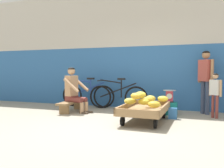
{
  "coord_description": "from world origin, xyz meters",
  "views": [
    {
      "loc": [
        1.48,
        -3.92,
        1.05
      ],
      "look_at": [
        -0.4,
        1.22,
        0.75
      ],
      "focal_mm": 38.48,
      "sensor_mm": 36.0,
      "label": 1
    }
  ],
  "objects_px": {
    "low_bench": "(72,104)",
    "customer_adult": "(206,75)",
    "plastic_crate": "(169,108)",
    "vendor_seated": "(74,90)",
    "bicycle_far_left": "(118,96)",
    "shopping_bag": "(173,113)",
    "customer_child": "(215,90)",
    "banana_cart": "(145,110)",
    "weighing_scale": "(170,96)",
    "bicycle_near_left": "(87,95)"
  },
  "relations": [
    {
      "from": "vendor_seated",
      "to": "bicycle_far_left",
      "type": "xyz_separation_m",
      "value": [
        0.9,
        0.82,
        -0.21
      ]
    },
    {
      "from": "shopping_bag",
      "to": "bicycle_far_left",
      "type": "bearing_deg",
      "value": 150.86
    },
    {
      "from": "low_bench",
      "to": "vendor_seated",
      "type": "distance_m",
      "value": 0.38
    },
    {
      "from": "vendor_seated",
      "to": "customer_child",
      "type": "xyz_separation_m",
      "value": [
        3.34,
        0.35,
        0.05
      ]
    },
    {
      "from": "low_bench",
      "to": "customer_adult",
      "type": "height_order",
      "value": "customer_adult"
    },
    {
      "from": "banana_cart",
      "to": "bicycle_far_left",
      "type": "distance_m",
      "value": 1.74
    },
    {
      "from": "plastic_crate",
      "to": "weighing_scale",
      "type": "xyz_separation_m",
      "value": [
        -0.0,
        -0.0,
        0.3
      ]
    },
    {
      "from": "shopping_bag",
      "to": "customer_child",
      "type": "bearing_deg",
      "value": 25.18
    },
    {
      "from": "customer_adult",
      "to": "customer_child",
      "type": "xyz_separation_m",
      "value": [
        0.19,
        -0.47,
        -0.34
      ]
    },
    {
      "from": "weighing_scale",
      "to": "customer_adult",
      "type": "height_order",
      "value": "customer_adult"
    },
    {
      "from": "bicycle_far_left",
      "to": "low_bench",
      "type": "bearing_deg",
      "value": -140.91
    },
    {
      "from": "weighing_scale",
      "to": "shopping_bag",
      "type": "xyz_separation_m",
      "value": [
        0.13,
        -0.5,
        -0.33
      ]
    },
    {
      "from": "bicycle_near_left",
      "to": "shopping_bag",
      "type": "bearing_deg",
      "value": -20.6
    },
    {
      "from": "customer_adult",
      "to": "bicycle_near_left",
      "type": "bearing_deg",
      "value": 178.67
    },
    {
      "from": "customer_adult",
      "to": "vendor_seated",
      "type": "bearing_deg",
      "value": -165.46
    },
    {
      "from": "bicycle_far_left",
      "to": "shopping_bag",
      "type": "distance_m",
      "value": 1.81
    },
    {
      "from": "customer_adult",
      "to": "plastic_crate",
      "type": "bearing_deg",
      "value": -154.77
    },
    {
      "from": "weighing_scale",
      "to": "customer_adult",
      "type": "distance_m",
      "value": 1.02
    },
    {
      "from": "weighing_scale",
      "to": "customer_adult",
      "type": "relative_size",
      "value": 0.2
    },
    {
      "from": "weighing_scale",
      "to": "low_bench",
      "type": "bearing_deg",
      "value": -170.2
    },
    {
      "from": "weighing_scale",
      "to": "shopping_bag",
      "type": "bearing_deg",
      "value": -75.24
    },
    {
      "from": "bicycle_far_left",
      "to": "customer_adult",
      "type": "height_order",
      "value": "customer_adult"
    },
    {
      "from": "vendor_seated",
      "to": "weighing_scale",
      "type": "distance_m",
      "value": 2.38
    },
    {
      "from": "weighing_scale",
      "to": "shopping_bag",
      "type": "relative_size",
      "value": 1.25
    },
    {
      "from": "banana_cart",
      "to": "vendor_seated",
      "type": "distance_m",
      "value": 2.06
    },
    {
      "from": "bicycle_near_left",
      "to": "banana_cart",
      "type": "bearing_deg",
      "value": -35.8
    },
    {
      "from": "low_bench",
      "to": "bicycle_far_left",
      "type": "bearing_deg",
      "value": 39.09
    },
    {
      "from": "plastic_crate",
      "to": "bicycle_near_left",
      "type": "relative_size",
      "value": 0.22
    },
    {
      "from": "banana_cart",
      "to": "vendor_seated",
      "type": "height_order",
      "value": "vendor_seated"
    },
    {
      "from": "banana_cart",
      "to": "customer_child",
      "type": "xyz_separation_m",
      "value": [
        1.38,
        0.91,
        0.38
      ]
    },
    {
      "from": "shopping_bag",
      "to": "vendor_seated",
      "type": "bearing_deg",
      "value": 178.58
    },
    {
      "from": "vendor_seated",
      "to": "weighing_scale",
      "type": "height_order",
      "value": "vendor_seated"
    },
    {
      "from": "weighing_scale",
      "to": "bicycle_far_left",
      "type": "xyz_separation_m",
      "value": [
        -1.44,
        0.38,
        -0.1
      ]
    },
    {
      "from": "shopping_bag",
      "to": "banana_cart",
      "type": "bearing_deg",
      "value": -135.58
    },
    {
      "from": "low_bench",
      "to": "bicycle_far_left",
      "type": "relative_size",
      "value": 0.67
    },
    {
      "from": "low_bench",
      "to": "vendor_seated",
      "type": "xyz_separation_m",
      "value": [
        0.09,
        -0.02,
        0.37
      ]
    },
    {
      "from": "low_bench",
      "to": "customer_adult",
      "type": "relative_size",
      "value": 0.72
    },
    {
      "from": "plastic_crate",
      "to": "banana_cart",
      "type": "bearing_deg",
      "value": -110.93
    },
    {
      "from": "plastic_crate",
      "to": "shopping_bag",
      "type": "bearing_deg",
      "value": -75.27
    },
    {
      "from": "bicycle_far_left",
      "to": "shopping_bag",
      "type": "bearing_deg",
      "value": -29.14
    },
    {
      "from": "banana_cart",
      "to": "shopping_bag",
      "type": "relative_size",
      "value": 6.05
    },
    {
      "from": "weighing_scale",
      "to": "bicycle_near_left",
      "type": "bearing_deg",
      "value": 169.27
    },
    {
      "from": "weighing_scale",
      "to": "bicycle_far_left",
      "type": "height_order",
      "value": "bicycle_far_left"
    },
    {
      "from": "low_bench",
      "to": "vendor_seated",
      "type": "bearing_deg",
      "value": -10.76
    },
    {
      "from": "banana_cart",
      "to": "shopping_bag",
      "type": "xyz_separation_m",
      "value": [
        0.51,
        0.5,
        -0.12
      ]
    },
    {
      "from": "plastic_crate",
      "to": "low_bench",
      "type": "bearing_deg",
      "value": -170.18
    },
    {
      "from": "weighing_scale",
      "to": "customer_adult",
      "type": "xyz_separation_m",
      "value": [
        0.8,
        0.38,
        0.5
      ]
    },
    {
      "from": "bicycle_near_left",
      "to": "vendor_seated",
      "type": "bearing_deg",
      "value": -86.19
    },
    {
      "from": "bicycle_near_left",
      "to": "weighing_scale",
      "type": "bearing_deg",
      "value": -10.73
    },
    {
      "from": "customer_child",
      "to": "shopping_bag",
      "type": "xyz_separation_m",
      "value": [
        -0.87,
        -0.41,
        -0.5
      ]
    }
  ]
}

